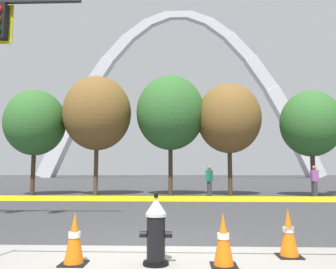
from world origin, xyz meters
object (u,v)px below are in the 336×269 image
traffic_cone_mid_sidewalk (289,233)px  fire_hydrant (156,231)px  traffic_cone_by_hydrant (74,239)px  pedestrian_walking_left (209,182)px  monument_arch (179,100)px  traffic_cone_curb_edge (223,240)px  pedestrian_standing_center (315,182)px

traffic_cone_mid_sidewalk → fire_hydrant: bearing=-165.9°
fire_hydrant → traffic_cone_mid_sidewalk: fire_hydrant is taller
traffic_cone_by_hydrant → pedestrian_walking_left: size_ratio=0.46×
traffic_cone_by_hydrant → monument_arch: monument_arch is taller
fire_hydrant → traffic_cone_by_hydrant: 1.16m
traffic_cone_by_hydrant → traffic_cone_curb_edge: (2.09, -0.02, 0.00)m
monument_arch → pedestrian_standing_center: monument_arch is taller
traffic_cone_curb_edge → fire_hydrant: bearing=176.8°
fire_hydrant → pedestrian_walking_left: (1.71, 11.50, 0.35)m
monument_arch → pedestrian_standing_center: (6.83, -56.64, -16.16)m
traffic_cone_mid_sidewalk → pedestrian_standing_center: bearing=67.0°
traffic_cone_curb_edge → monument_arch: size_ratio=0.01×
fire_hydrant → monument_arch: (-0.09, 68.31, 16.51)m
traffic_cone_curb_edge → pedestrian_walking_left: bearing=86.2°
fire_hydrant → traffic_cone_by_hydrant: (-1.15, -0.03, -0.11)m
pedestrian_standing_center → pedestrian_walking_left: bearing=-178.0°
monument_arch → traffic_cone_curb_edge: bearing=-89.1°
fire_hydrant → traffic_cone_by_hydrant: size_ratio=1.36×
traffic_cone_by_hydrant → traffic_cone_mid_sidewalk: bearing=9.6°
traffic_cone_curb_edge → monument_arch: monument_arch is taller
traffic_cone_curb_edge → pedestrian_standing_center: (5.81, 11.72, 0.46)m
fire_hydrant → pedestrian_standing_center: pedestrian_standing_center is taller
traffic_cone_mid_sidewalk → pedestrian_standing_center: 12.14m
fire_hydrant → monument_arch: monument_arch is taller
fire_hydrant → traffic_cone_mid_sidewalk: 2.06m
fire_hydrant → monument_arch: bearing=90.1°
monument_arch → pedestrian_walking_left: 59.09m
pedestrian_walking_left → traffic_cone_curb_edge: bearing=-93.8°
monument_arch → traffic_cone_by_hydrant: bearing=-90.9°
traffic_cone_mid_sidewalk → pedestrian_walking_left: size_ratio=0.46×
traffic_cone_mid_sidewalk → pedestrian_walking_left: (-0.29, 11.00, 0.46)m
traffic_cone_mid_sidewalk → traffic_cone_curb_edge: bearing=-152.5°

